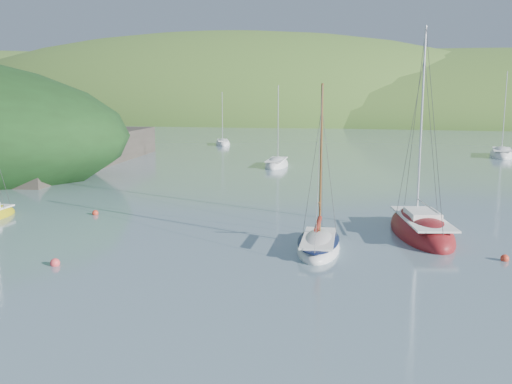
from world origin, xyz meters
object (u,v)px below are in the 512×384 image
(sloop_red, at_px, (421,231))
(distant_sloop_a, at_px, (277,165))
(distant_sloop_c, at_px, (223,144))
(daysailer_white, at_px, (319,245))
(distant_sloop_b, at_px, (502,155))

(sloop_red, height_order, distant_sloop_a, sloop_red)
(distant_sloop_a, height_order, distant_sloop_c, distant_sloop_a)
(daysailer_white, distance_m, sloop_red, 7.04)
(distant_sloop_a, relative_size, distant_sloop_c, 1.07)
(distant_sloop_b, height_order, distant_sloop_c, distant_sloop_b)
(sloop_red, xyz_separation_m, distant_sloop_b, (9.42, 47.24, -0.04))
(daysailer_white, relative_size, sloop_red, 0.72)
(distant_sloop_a, height_order, distant_sloop_b, distant_sloop_b)
(sloop_red, relative_size, distant_sloop_a, 1.31)
(distant_sloop_a, bearing_deg, distant_sloop_c, 116.16)
(sloop_red, relative_size, distant_sloop_b, 1.07)
(distant_sloop_c, bearing_deg, distant_sloop_a, -81.13)
(daysailer_white, bearing_deg, distant_sloop_a, 101.38)
(distant_sloop_b, xyz_separation_m, distant_sloop_c, (-41.28, 6.10, -0.03))
(distant_sloop_c, bearing_deg, distant_sloop_b, -31.75)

